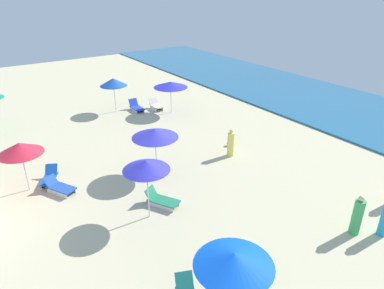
{
  "coord_description": "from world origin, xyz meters",
  "views": [
    {
      "loc": [
        13.52,
        1.56,
        8.69
      ],
      "look_at": [
        0.79,
        10.29,
        1.37
      ],
      "focal_mm": 32.3,
      "sensor_mm": 36.0,
      "label": 1
    }
  ],
  "objects": [
    {
      "name": "lounge_chair_0_0",
      "position": [
        -8.23,
        13.2,
        0.28
      ],
      "size": [
        1.41,
        0.76,
        0.7
      ],
      "rotation": [
        0.0,
        0.0,
        1.48
      ],
      "color": "silver",
      "rests_on": "ground_plane"
    },
    {
      "name": "lounge_chair_1_0",
      "position": [
        -8.8,
        11.87,
        0.26
      ],
      "size": [
        1.43,
        0.69,
        0.76
      ],
      "rotation": [
        0.0,
        0.0,
        1.56
      ],
      "color": "silver",
      "rests_on": "ground_plane"
    },
    {
      "name": "umbrella_0",
      "position": [
        -6.97,
        13.78,
        2.09
      ],
      "size": [
        2.42,
        2.42,
        2.29
      ],
      "color": "silver",
      "rests_on": "ground_plane"
    },
    {
      "name": "umbrella_2",
      "position": [
        3.09,
        6.61,
        2.39
      ],
      "size": [
        1.84,
        1.84,
        2.6
      ],
      "color": "silver",
      "rests_on": "ground_plane"
    },
    {
      "name": "umbrella_6",
      "position": [
        -1.81,
        3.0,
        2.12
      ],
      "size": [
        1.94,
        1.94,
        2.38
      ],
      "color": "silver",
      "rests_on": "ground_plane"
    },
    {
      "name": "ocean",
      "position": [
        0.0,
        24.91,
        0.06
      ],
      "size": [
        60.0,
        10.17,
        0.12
      ],
      "primitive_type": "cube",
      "color": "#28658F",
      "rests_on": "ground_plane"
    },
    {
      "name": "lounge_chair_6_0",
      "position": [
        -2.02,
        3.98,
        0.23
      ],
      "size": [
        1.45,
        1.13,
        0.64
      ],
      "rotation": [
        0.0,
        0.0,
        1.09
      ],
      "color": "silver",
      "rests_on": "ground_plane"
    },
    {
      "name": "lounge_chair_6_1",
      "position": [
        -0.83,
        4.12,
        0.25
      ],
      "size": [
        1.55,
        1.22,
        0.66
      ],
      "rotation": [
        0.0,
        0.0,
        2.06
      ],
      "color": "silver",
      "rests_on": "ground_plane"
    },
    {
      "name": "lounge_chair_2_0",
      "position": [
        2.66,
        7.43,
        0.25
      ],
      "size": [
        1.55,
        1.24,
        0.7
      ],
      "rotation": [
        0.0,
        0.0,
        2.09
      ],
      "color": "silver",
      "rests_on": "ground_plane"
    },
    {
      "name": "beachgoer_2",
      "position": [
        0.77,
        12.86,
        0.71
      ],
      "size": [
        0.52,
        0.52,
        1.56
      ],
      "rotation": [
        0.0,
        0.0,
        2.63
      ],
      "color": "#E5E062",
      "rests_on": "ground_plane"
    },
    {
      "name": "beachgoer_1",
      "position": [
        8.39,
        12.55,
        0.77
      ],
      "size": [
        0.51,
        0.51,
        1.67
      ],
      "rotation": [
        0.0,
        0.0,
        5.15
      ],
      "color": "#3CA85D",
      "rests_on": "ground_plane"
    },
    {
      "name": "umbrella_4",
      "position": [
        0.18,
        8.58,
        2.18
      ],
      "size": [
        2.24,
        2.24,
        2.4
      ],
      "color": "silver",
      "rests_on": "ground_plane"
    },
    {
      "name": "umbrella_1",
      "position": [
        -9.45,
        10.53,
        2.21
      ],
      "size": [
        1.93,
        1.93,
        2.48
      ],
      "color": "silver",
      "rests_on": "ground_plane"
    },
    {
      "name": "beach_ball_0",
      "position": [
        -0.22,
        13.62,
        0.15
      ],
      "size": [
        0.29,
        0.29,
        0.29
      ],
      "primitive_type": "sphere",
      "color": "#DA3937",
      "rests_on": "ground_plane"
    },
    {
      "name": "umbrella_3",
      "position": [
        8.66,
        6.19,
        2.32
      ],
      "size": [
        2.11,
        2.11,
        2.52
      ],
      "color": "silver",
      "rests_on": "ground_plane"
    }
  ]
}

